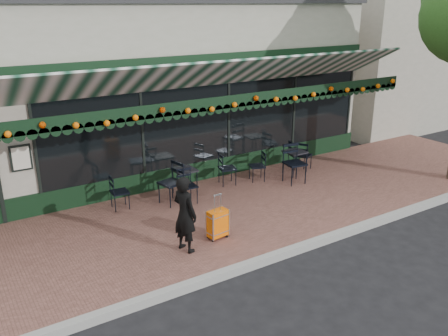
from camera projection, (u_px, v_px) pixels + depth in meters
ground at (280, 256)px, 8.94m from camera, size 80.00×80.00×0.00m
sidewalk at (223, 214)px, 10.51m from camera, size 18.00×4.00×0.15m
curb at (283, 254)px, 8.85m from camera, size 18.00×0.16×0.15m
restaurant_building at (121, 81)px, 14.45m from camera, size 12.00×9.60×4.50m
neighbor_building_right at (398, 53)px, 21.10m from camera, size 12.00×8.00×4.80m
woman at (185, 214)px, 8.62m from camera, size 0.48×0.61×1.45m
suitcase at (218, 224)px, 9.20m from camera, size 0.42×0.27×0.91m
cafe_table_a at (295, 153)px, 12.60m from camera, size 0.52×0.52×0.64m
cafe_table_b at (185, 172)px, 11.25m from camera, size 0.51×0.51×0.63m
chair_a_left at (257, 166)px, 12.19m from camera, size 0.49×0.49×0.76m
chair_a_right at (297, 155)px, 13.09m from camera, size 0.47×0.47×0.79m
chair_a_front at (295, 164)px, 12.01m from camera, size 0.56×0.56×1.01m
chair_a_extra at (303, 155)px, 13.00m from camera, size 0.54×0.54×0.81m
chair_b_left at (171, 183)px, 10.76m from camera, size 0.58×0.58×0.97m
chair_b_right at (227, 169)px, 11.93m from camera, size 0.50×0.50×0.83m
chair_b_front at (187, 186)px, 10.81m from camera, size 0.42×0.42×0.80m
chair_solo at (120, 192)px, 10.52m from camera, size 0.41×0.41×0.77m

